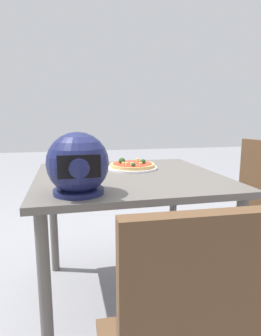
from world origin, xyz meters
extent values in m
plane|color=gray|center=(0.00, 0.00, 0.00)|extent=(14.00, 14.00, 0.00)
cube|color=#5B5651|center=(0.00, 0.00, 0.71)|extent=(0.96, 0.92, 0.03)
cylinder|color=#5B5651|center=(-0.42, -0.40, 0.35)|extent=(0.05, 0.05, 0.69)
cylinder|color=#5B5651|center=(0.42, -0.40, 0.35)|extent=(0.05, 0.05, 0.69)
cylinder|color=#5B5651|center=(-0.42, 0.40, 0.35)|extent=(0.05, 0.05, 0.69)
cylinder|color=#5B5651|center=(0.42, 0.40, 0.35)|extent=(0.05, 0.05, 0.69)
cylinder|color=white|center=(-0.06, -0.16, 0.73)|extent=(0.29, 0.29, 0.01)
cylinder|color=tan|center=(-0.06, -0.16, 0.74)|extent=(0.26, 0.26, 0.02)
cylinder|color=red|center=(-0.06, -0.16, 0.75)|extent=(0.23, 0.23, 0.00)
sphere|color=#234C1E|center=(-0.12, -0.14, 0.77)|extent=(0.03, 0.03, 0.03)
sphere|color=#234C1E|center=(0.00, -0.18, 0.77)|extent=(0.04, 0.04, 0.04)
sphere|color=#234C1E|center=(-0.04, -0.06, 0.76)|extent=(0.02, 0.02, 0.02)
cylinder|color=#E0D172|center=(-0.10, -0.21, 0.77)|extent=(0.02, 0.02, 0.02)
cylinder|color=#E0D172|center=(0.00, -0.14, 0.76)|extent=(0.02, 0.02, 0.01)
cylinder|color=#E0D172|center=(-0.01, -0.11, 0.76)|extent=(0.03, 0.03, 0.01)
cylinder|color=#E0D172|center=(-0.10, -0.11, 0.76)|extent=(0.02, 0.02, 0.01)
cylinder|color=#E0D172|center=(-0.05, -0.12, 0.76)|extent=(0.02, 0.02, 0.01)
sphere|color=#191E4C|center=(0.27, 0.32, 0.85)|extent=(0.25, 0.25, 0.25)
cylinder|color=#191E4C|center=(0.27, 0.32, 0.73)|extent=(0.20, 0.20, 0.02)
cube|color=black|center=(0.27, 0.43, 0.85)|extent=(0.15, 0.02, 0.08)
cylinder|color=brown|center=(-0.72, -0.02, 0.21)|extent=(0.04, 0.04, 0.43)
camera|label=1|loc=(0.31, 1.44, 1.03)|focal=30.23mm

